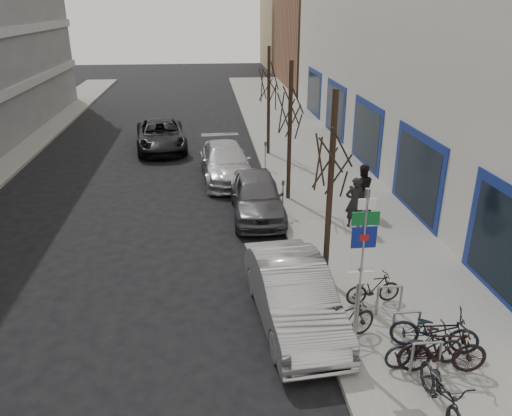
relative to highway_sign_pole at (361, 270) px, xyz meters
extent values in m
plane|color=black|center=(-2.40, 0.01, -2.46)|extent=(120.00, 120.00, 0.00)
cube|color=slate|center=(2.10, 10.01, -2.38)|extent=(5.00, 70.00, 0.15)
cube|color=brown|center=(10.60, 40.01, 1.54)|extent=(12.00, 14.00, 8.00)
cube|color=#937A5B|center=(11.10, 55.01, 2.04)|extent=(13.00, 12.00, 9.00)
cylinder|color=gray|center=(0.00, 0.01, -0.36)|extent=(0.10, 0.10, 4.20)
cube|color=white|center=(0.00, -0.02, 1.44)|extent=(0.35, 0.03, 0.22)
cube|color=#0C5926|center=(0.00, -0.02, 1.14)|extent=(0.55, 0.03, 0.28)
cube|color=navy|center=(0.00, -0.02, 0.74)|extent=(0.50, 0.03, 0.45)
cube|color=maroon|center=(0.00, -0.03, 0.74)|extent=(0.18, 0.02, 0.14)
cube|color=white|center=(0.00, -0.02, 0.29)|extent=(0.45, 0.03, 0.45)
cube|color=white|center=(0.00, -0.02, -0.16)|extent=(0.55, 0.03, 0.28)
cylinder|color=gray|center=(1.10, -0.49, -1.91)|extent=(0.06, 0.06, 0.80)
cylinder|color=gray|center=(1.70, -0.49, -1.91)|extent=(0.06, 0.06, 0.80)
cylinder|color=gray|center=(1.40, -0.49, -1.51)|extent=(0.60, 0.06, 0.06)
cylinder|color=gray|center=(1.10, 0.61, -1.91)|extent=(0.06, 0.06, 0.80)
cylinder|color=gray|center=(1.70, 0.61, -1.91)|extent=(0.06, 0.06, 0.80)
cylinder|color=gray|center=(1.40, 0.61, -1.51)|extent=(0.60, 0.06, 0.06)
cylinder|color=gray|center=(1.10, 1.71, -1.91)|extent=(0.06, 0.06, 0.80)
cylinder|color=gray|center=(1.70, 1.71, -1.91)|extent=(0.06, 0.06, 0.80)
cylinder|color=gray|center=(1.40, 1.71, -1.51)|extent=(0.60, 0.06, 0.06)
cylinder|color=black|center=(0.20, 3.51, 0.29)|extent=(0.16, 0.16, 5.50)
cylinder|color=black|center=(0.20, 10.01, 0.29)|extent=(0.16, 0.16, 5.50)
cylinder|color=black|center=(0.20, 16.51, 0.29)|extent=(0.16, 0.16, 5.50)
cylinder|color=gray|center=(-0.25, 3.01, -1.76)|extent=(0.05, 0.05, 1.10)
cube|color=#3F3F44|center=(-0.25, 3.01, -1.13)|extent=(0.10, 0.08, 0.18)
cylinder|color=gray|center=(-0.25, 8.51, -1.76)|extent=(0.05, 0.05, 1.10)
cube|color=#3F3F44|center=(-0.25, 8.51, -1.13)|extent=(0.10, 0.08, 0.18)
cylinder|color=gray|center=(-0.25, 14.01, -1.76)|extent=(0.05, 0.05, 1.10)
cube|color=#3F3F44|center=(-0.25, 14.01, -1.13)|extent=(0.10, 0.08, 0.18)
imported|color=black|center=(1.27, -1.53, -1.75)|extent=(0.57, 1.84, 1.12)
imported|color=black|center=(1.76, -0.46, -1.73)|extent=(1.95, 0.78, 1.15)
imported|color=black|center=(1.93, 0.29, -1.72)|extent=(2.02, 1.19, 1.18)
imported|color=black|center=(0.02, 0.77, -1.78)|extent=(1.80, 1.17, 1.05)
imported|color=black|center=(1.48, -0.22, -1.76)|extent=(1.81, 0.65, 1.09)
imported|color=black|center=(1.17, 2.25, -1.86)|extent=(1.53, 0.59, 0.90)
imported|color=#B3B2B8|center=(-1.00, 1.85, -1.67)|extent=(2.09, 4.93, 1.58)
imported|color=#525156|center=(-1.19, 8.74, -1.67)|extent=(1.91, 4.65, 1.58)
imported|color=#B7B7BD|center=(-2.15, 13.10, -1.69)|extent=(2.51, 5.43, 1.54)
imported|color=black|center=(-5.45, 18.40, -1.69)|extent=(3.16, 5.77, 1.53)
imported|color=black|center=(2.02, 7.04, -1.40)|extent=(0.67, 0.44, 1.81)
imported|color=black|center=(2.61, 8.18, -1.35)|extent=(0.71, 0.48, 1.92)
camera|label=1|loc=(-2.98, -8.51, 4.97)|focal=35.00mm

